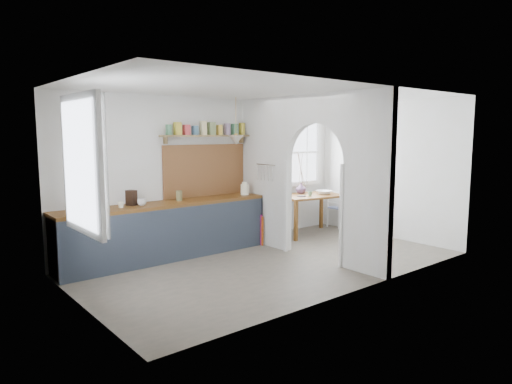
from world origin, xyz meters
TOP-DOWN VIEW (x-y plane):
  - floor at (0.00, 0.00)m, footprint 5.80×3.20m
  - ceiling at (0.00, 0.00)m, footprint 5.80×3.20m
  - walls at (0.00, 0.00)m, footprint 5.81×3.21m
  - partition at (0.70, 0.06)m, footprint 0.12×3.20m
  - kitchen_window at (-2.87, 0.00)m, footprint 0.10×1.16m
  - nook_window at (1.80, 1.56)m, footprint 1.76×0.10m
  - counter at (-1.13, 1.33)m, footprint 3.50×0.60m
  - sink at (-2.43, 1.30)m, footprint 0.40×0.40m
  - backsplash at (-0.20, 1.58)m, footprint 1.65×0.03m
  - shelf at (-0.21, 1.49)m, footprint 1.75×0.20m
  - pendant_lamp at (0.15, 1.15)m, footprint 0.26×0.26m
  - utensil_rail at (0.61, 0.90)m, footprint 0.02×0.50m
  - dining_table at (1.91, 1.09)m, footprint 1.39×1.05m
  - chair_left at (0.95, 1.00)m, footprint 0.42×0.42m
  - chair_right at (2.90, 1.16)m, footprint 0.39×0.39m
  - kettle at (0.42, 1.26)m, footprint 0.22×0.19m
  - mug_a at (-1.89, 1.28)m, footprint 0.10×0.10m
  - mug_b at (-1.55, 1.27)m, footprint 0.15×0.15m
  - knife_block at (-1.67, 1.39)m, footprint 0.15×0.18m
  - jar at (-0.85, 1.38)m, footprint 0.13×0.13m
  - towel_magenta at (0.58, 0.99)m, footprint 0.02×0.03m
  - towel_orange at (0.58, 0.96)m, footprint 0.02×0.03m
  - bowl at (2.20, 0.97)m, footprint 0.35×0.35m
  - table_cup at (1.79, 0.96)m, footprint 0.12×0.12m
  - plate at (1.61, 1.02)m, footprint 0.22×0.22m
  - vase at (1.91, 1.33)m, footprint 0.23×0.23m

SIDE VIEW (x-z plane):
  - floor at x=0.00m, z-range -0.01..0.01m
  - towel_orange at x=0.58m, z-range -0.02..0.52m
  - towel_magenta at x=0.58m, z-range 0.00..0.55m
  - dining_table at x=1.91m, z-range 0.00..0.79m
  - chair_right at x=2.90m, z-range 0.00..0.83m
  - chair_left at x=0.95m, z-range 0.00..0.84m
  - counter at x=-1.13m, z-range 0.01..0.91m
  - plate at x=1.61m, z-range 0.79..0.80m
  - bowl at x=2.20m, z-range 0.79..0.86m
  - table_cup at x=1.79m, z-range 0.79..0.88m
  - sink at x=-2.43m, z-range 0.88..0.90m
  - vase at x=1.91m, z-range 0.79..1.00m
  - mug_a at x=-1.89m, z-range 0.90..0.99m
  - mug_b at x=-1.55m, z-range 0.90..1.01m
  - jar at x=-0.85m, z-range 0.90..1.06m
  - kettle at x=0.42m, z-range 0.90..1.13m
  - knife_block at x=-1.67m, z-range 0.90..1.13m
  - walls at x=0.00m, z-range 0.00..2.60m
  - backsplash at x=-0.20m, z-range 0.90..1.80m
  - utensil_rail at x=0.61m, z-range 1.44..1.46m
  - partition at x=0.70m, z-range 0.15..2.75m
  - nook_window at x=1.80m, z-range 0.95..2.25m
  - kitchen_window at x=-2.87m, z-range 0.90..2.40m
  - pendant_lamp at x=0.15m, z-range 1.80..1.96m
  - shelf at x=-0.21m, z-range 1.91..2.12m
  - ceiling at x=0.00m, z-range 2.60..2.60m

